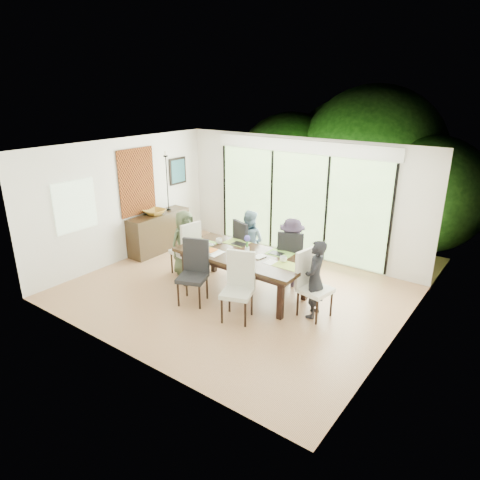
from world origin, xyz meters
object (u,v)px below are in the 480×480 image
Objects in this scene: table_top at (243,255)px; person_far_right at (291,252)px; chair_left_end at (185,247)px; chair_near_right at (237,288)px; sideboard at (159,232)px; cup_c at (283,259)px; person_right_end at (315,279)px; cup_b at (247,255)px; chair_right_end at (316,285)px; vase at (247,250)px; chair_far_right at (292,257)px; cup_a at (219,241)px; person_far_left at (249,242)px; chair_near_left at (192,273)px; bowl at (155,212)px; person_left_end at (185,243)px; chair_far_left at (250,246)px; laptop at (205,245)px.

table_top is 1.00m from person_far_right.
table_top is 2.18× the size of chair_left_end.
sideboard is at bearing 136.98° from chair_near_right.
chair_near_right reaches higher than cup_c.
person_far_right is (0.05, 1.70, 0.10)m from chair_near_right.
chair_left_end is at bearing 137.12° from chair_near_right.
person_far_right is 3.48m from sideboard.
chair_near_right is 0.85× the size of person_right_end.
cup_b is (-1.33, -0.10, 0.16)m from person_right_end.
chair_near_right is at bearing 141.66° from chair_right_end.
chair_left_end is 2.32m from cup_c.
chair_left_end is 9.17× the size of vase.
table_top is 1.86× the size of person_far_right.
cup_c is at bearing 87.80° from chair_far_right.
vase is at bearing -7.59° from cup_a.
sideboard is (-2.47, -0.20, -0.23)m from person_far_left.
chair_near_left is at bearing -77.53° from person_right_end.
bowl is at bearing -108.08° from person_right_end.
cup_a is (0.78, 0.15, 0.16)m from person_left_end.
person_left_end reaches higher than vase.
vase is (0.50, -0.80, 0.28)m from chair_far_left.
cup_a is (-0.25, -0.68, 0.16)m from person_far_left.
person_far_right reaches higher than chair_far_right.
laptop is 2.17m from bowl.
chair_right_end is at bearing 151.66° from person_far_left.
person_far_left is at bearing 7.02° from bowl.
chair_far_right is 2.02m from chair_near_left.
table_top is 1.02m from chair_near_left.
cup_c is at bearing 17.10° from cup_b.
person_right_end reaches higher than chair_far_left.
chair_left_end is 1.00× the size of chair_near_left.
laptop is at bearing 88.75° from chair_far_left.
person_left_end is at bearing 117.00° from chair_near_left.
person_right_end reaches higher than vase.
table_top is at bearing -75.73° from person_left_end.
person_left_end is at bearing 180.00° from table_top.
chair_left_end is 1.55m from sideboard.
cup_c is (1.25, -0.73, 0.16)m from person_far_left.
person_right_end is at bearing 116.94° from chair_far_right.
table_top is 2.18× the size of chair_far_left.
cup_a is (0.15, 0.25, 0.04)m from laptop.
person_far_right reaches higher than chair_right_end.
cup_c is at bearing 101.64° from chair_left_end.
chair_far_right is 2.20m from person_left_end.
chair_near_right is at bearing -107.19° from cup_c.
chair_left_end is 1.00× the size of chair_right_end.
chair_far_left is 1.00× the size of chair_near_right.
cup_a is 0.27× the size of bowl.
chair_left_end is at bearing 1.89° from chair_far_right.
vase is (-1.43, 0.05, 0.18)m from person_right_end.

